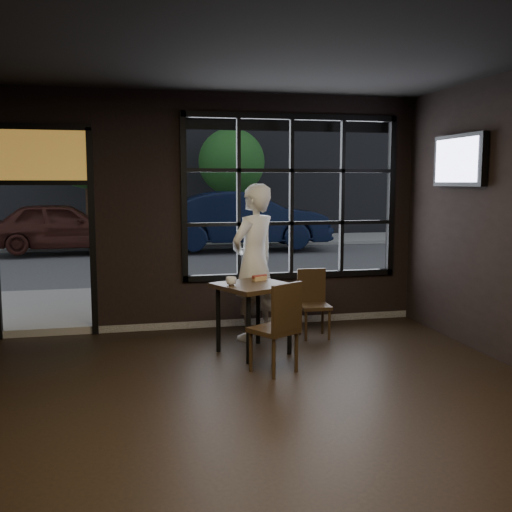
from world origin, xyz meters
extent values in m
cube|color=black|center=(0.00, 0.00, -0.01)|extent=(6.00, 7.00, 0.02)
cube|color=black|center=(0.00, 0.00, 3.21)|extent=(6.00, 7.00, 0.02)
cube|color=black|center=(1.20, 3.50, 1.80)|extent=(3.06, 0.12, 2.28)
cube|color=orange|center=(-2.10, 3.50, 2.35)|extent=(1.20, 0.06, 0.70)
cube|color=#545456|center=(0.00, 24.00, -0.02)|extent=(60.00, 41.00, 0.04)
cube|color=#5B5956|center=(0.00, 23.00, 7.50)|extent=(28.00, 12.00, 15.00)
cube|color=black|center=(0.36, 2.16, 0.42)|extent=(1.02, 1.02, 0.83)
cube|color=black|center=(0.42, 1.42, 0.49)|extent=(0.58, 0.58, 0.98)
cube|color=black|center=(1.29, 2.68, 0.44)|extent=(0.40, 0.40, 0.88)
imported|color=silver|center=(0.51, 2.81, 0.99)|extent=(0.87, 0.81, 1.99)
imported|color=silver|center=(0.09, 2.13, 0.88)|extent=(0.16, 0.16, 0.10)
cube|color=black|center=(2.93, 2.10, 2.27)|extent=(0.12, 1.08, 0.63)
imported|color=black|center=(2.34, 12.48, 0.92)|extent=(5.03, 1.93, 1.64)
imported|color=#3D1A14|center=(-2.73, 12.72, 0.79)|extent=(4.09, 1.79, 1.37)
cylinder|color=#332114|center=(-2.08, 14.76, 1.16)|extent=(0.21, 0.21, 2.33)
sphere|color=#286324|center=(-2.08, 14.76, 3.06)|extent=(2.54, 2.54, 2.54)
cylinder|color=#332114|center=(2.51, 15.23, 1.01)|extent=(0.18, 0.18, 2.02)
sphere|color=#2F5722|center=(2.51, 15.23, 2.66)|extent=(2.21, 2.21, 2.21)
camera|label=1|loc=(-1.13, -4.57, 2.01)|focal=42.00mm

